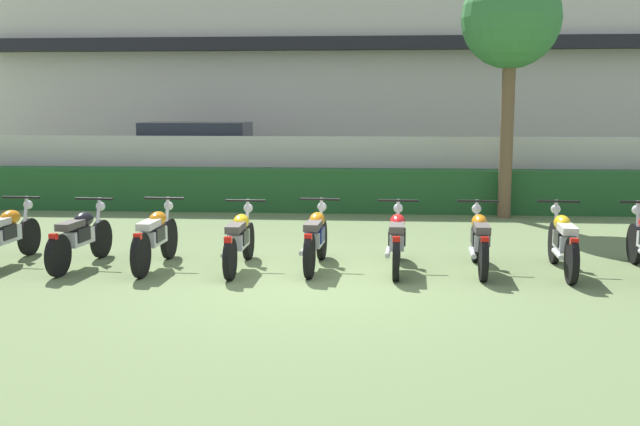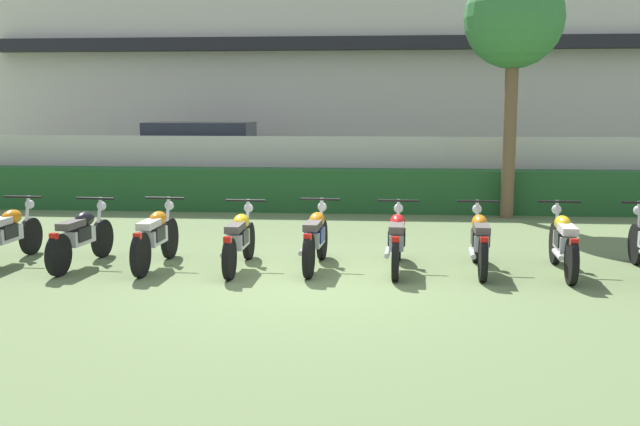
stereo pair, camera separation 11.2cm
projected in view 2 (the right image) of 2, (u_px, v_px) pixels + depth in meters
name	position (u px, v px, depth m)	size (l,w,h in m)	color
ground	(313.00, 283.00, 9.62)	(60.00, 60.00, 0.00)	#607547
building	(355.00, 59.00, 23.64)	(24.51, 6.50, 7.66)	beige
compound_wall	(343.00, 172.00, 16.75)	(23.29, 0.30, 1.62)	beige
hedge_row	(341.00, 190.00, 16.11)	(18.63, 0.70, 0.94)	#235628
parked_car	(207.00, 159.00, 19.23)	(4.53, 2.12, 1.89)	silver
tree_near_inspector	(514.00, 22.00, 14.67)	(2.01, 2.01, 5.06)	brown
motorcycle_in_row_1	(8.00, 234.00, 10.80)	(0.60, 1.86, 0.95)	black
motorcycle_in_row_2	(81.00, 236.00, 10.59)	(0.60, 1.88, 0.95)	black
motorcycle_in_row_3	(155.00, 236.00, 10.51)	(0.60, 1.90, 0.97)	black
motorcycle_in_row_4	(239.00, 239.00, 10.42)	(0.60, 1.91, 0.94)	black
motorcycle_in_row_5	(315.00, 237.00, 10.46)	(0.60, 1.84, 0.96)	black
motorcycle_in_row_6	(397.00, 239.00, 10.33)	(0.60, 1.89, 0.95)	black
motorcycle_in_row_7	(480.00, 240.00, 10.25)	(0.60, 1.84, 0.95)	black
motorcycle_in_row_8	(563.00, 242.00, 10.11)	(0.60, 1.92, 0.96)	black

